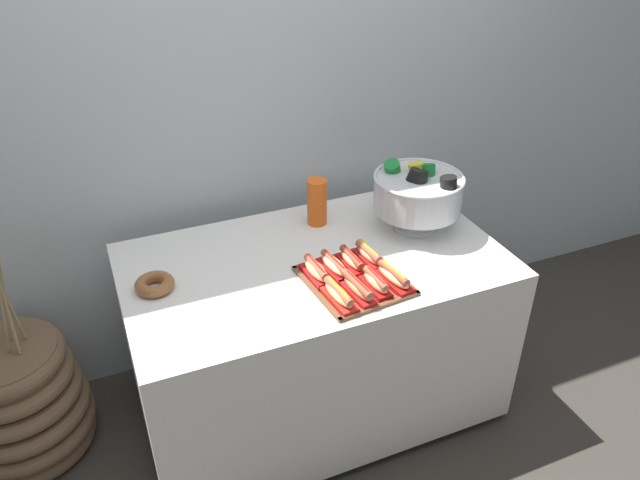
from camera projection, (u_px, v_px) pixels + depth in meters
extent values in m
plane|color=#38332D|center=(315.00, 401.00, 2.76)|extent=(10.00, 10.00, 0.00)
cube|color=#B2BCC1|center=(260.00, 80.00, 2.53)|extent=(6.00, 0.10, 2.60)
cube|color=white|center=(315.00, 332.00, 2.55)|extent=(1.45, 0.84, 0.73)
cylinder|color=black|center=(473.00, 407.00, 2.70)|extent=(0.05, 0.05, 0.04)
cylinder|color=black|center=(162.00, 389.00, 2.79)|extent=(0.05, 0.05, 0.04)
cylinder|color=black|center=(402.00, 322.00, 3.21)|extent=(0.05, 0.05, 0.04)
cylinder|color=brown|center=(18.00, 399.00, 2.43)|extent=(0.41, 0.41, 0.51)
torus|color=brown|center=(31.00, 436.00, 2.54)|extent=(0.52, 0.52, 0.08)
torus|color=brown|center=(26.00, 421.00, 2.50)|extent=(0.55, 0.55, 0.08)
torus|color=brown|center=(21.00, 407.00, 2.45)|extent=(0.53, 0.53, 0.08)
torus|color=brown|center=(15.00, 391.00, 2.41)|extent=(0.51, 0.51, 0.08)
torus|color=brown|center=(9.00, 375.00, 2.36)|extent=(0.48, 0.48, 0.08)
torus|color=brown|center=(3.00, 359.00, 2.32)|extent=(0.45, 0.45, 0.08)
cylinder|color=#937F56|center=(2.00, 291.00, 2.21)|extent=(0.06, 0.02, 0.48)
cylinder|color=#937F56|center=(4.00, 299.00, 2.24)|extent=(0.07, 0.04, 0.39)
cylinder|color=#937F56|center=(0.00, 285.00, 2.16)|extent=(0.02, 0.10, 0.57)
cube|color=brown|center=(354.00, 281.00, 2.23)|extent=(0.36, 0.39, 0.01)
cube|color=brown|center=(380.00, 305.00, 2.09)|extent=(0.33, 0.05, 0.01)
cube|color=brown|center=(331.00, 257.00, 2.35)|extent=(0.33, 0.05, 0.01)
cube|color=brown|center=(316.00, 292.00, 2.16)|extent=(0.05, 0.36, 0.01)
cube|color=brown|center=(390.00, 268.00, 2.29)|extent=(0.05, 0.36, 0.01)
cube|color=red|center=(339.00, 299.00, 2.11)|extent=(0.08, 0.18, 0.02)
ellipsoid|color=tan|center=(339.00, 294.00, 2.10)|extent=(0.07, 0.17, 0.04)
cylinder|color=#A8563D|center=(339.00, 291.00, 2.09)|extent=(0.05, 0.16, 0.03)
cylinder|color=yellow|center=(339.00, 288.00, 2.09)|extent=(0.02, 0.14, 0.01)
cube|color=red|center=(357.00, 293.00, 2.14)|extent=(0.07, 0.18, 0.02)
ellipsoid|color=tan|center=(357.00, 288.00, 2.13)|extent=(0.06, 0.17, 0.04)
cylinder|color=#9E4C38|center=(358.00, 285.00, 2.12)|extent=(0.05, 0.17, 0.03)
cylinder|color=red|center=(358.00, 281.00, 2.12)|extent=(0.02, 0.14, 0.01)
cube|color=#B21414|center=(375.00, 287.00, 2.17)|extent=(0.07, 0.16, 0.02)
ellipsoid|color=#E0BC7F|center=(376.00, 282.00, 2.16)|extent=(0.05, 0.14, 0.04)
cylinder|color=#A8563D|center=(376.00, 279.00, 2.15)|extent=(0.04, 0.14, 0.03)
cylinder|color=red|center=(376.00, 276.00, 2.15)|extent=(0.01, 0.12, 0.01)
cube|color=#B21414|center=(393.00, 281.00, 2.20)|extent=(0.09, 0.19, 0.02)
ellipsoid|color=#E0BC7F|center=(393.00, 276.00, 2.19)|extent=(0.08, 0.17, 0.04)
cylinder|color=brown|center=(394.00, 273.00, 2.18)|extent=(0.05, 0.16, 0.03)
cylinder|color=yellow|center=(394.00, 270.00, 2.18)|extent=(0.03, 0.13, 0.01)
cube|color=red|center=(316.00, 275.00, 2.24)|extent=(0.08, 0.17, 0.02)
ellipsoid|color=tan|center=(316.00, 270.00, 2.22)|extent=(0.06, 0.16, 0.04)
cylinder|color=#A8563D|center=(316.00, 267.00, 2.22)|extent=(0.04, 0.15, 0.03)
cylinder|color=red|center=(316.00, 264.00, 2.21)|extent=(0.02, 0.13, 0.01)
cube|color=red|center=(334.00, 270.00, 2.27)|extent=(0.09, 0.18, 0.02)
ellipsoid|color=beige|center=(334.00, 265.00, 2.26)|extent=(0.07, 0.17, 0.04)
cylinder|color=#A8563D|center=(334.00, 262.00, 2.25)|extent=(0.04, 0.16, 0.03)
cylinder|color=red|center=(334.00, 259.00, 2.24)|extent=(0.02, 0.13, 0.01)
cube|color=#B21414|center=(352.00, 264.00, 2.30)|extent=(0.07, 0.16, 0.02)
ellipsoid|color=#E0BC7F|center=(352.00, 260.00, 2.29)|extent=(0.05, 0.15, 0.04)
cylinder|color=brown|center=(352.00, 257.00, 2.28)|extent=(0.03, 0.15, 0.03)
cylinder|color=red|center=(352.00, 254.00, 2.27)|extent=(0.01, 0.13, 0.01)
cube|color=red|center=(369.00, 259.00, 2.33)|extent=(0.07, 0.17, 0.02)
ellipsoid|color=#E0BC7F|center=(369.00, 254.00, 2.32)|extent=(0.06, 0.15, 0.04)
cylinder|color=#A8563D|center=(369.00, 252.00, 2.31)|extent=(0.05, 0.15, 0.03)
cylinder|color=yellow|center=(369.00, 248.00, 2.30)|extent=(0.02, 0.12, 0.01)
cylinder|color=silver|center=(415.00, 225.00, 2.56)|extent=(0.18, 0.18, 0.02)
cone|color=silver|center=(416.00, 216.00, 2.54)|extent=(0.06, 0.06, 0.07)
cylinder|color=silver|center=(418.00, 193.00, 2.48)|extent=(0.36, 0.36, 0.14)
torus|color=silver|center=(419.00, 178.00, 2.44)|extent=(0.37, 0.37, 0.02)
cylinder|color=#197A33|center=(427.00, 179.00, 2.48)|extent=(0.10, 0.13, 0.14)
cylinder|color=yellow|center=(418.00, 177.00, 2.49)|extent=(0.09, 0.10, 0.14)
cylinder|color=#197A33|center=(394.00, 174.00, 2.52)|extent=(0.12, 0.11, 0.15)
cylinder|color=black|center=(412.00, 184.00, 2.44)|extent=(0.12, 0.10, 0.15)
cylinder|color=black|center=(418.00, 186.00, 2.42)|extent=(0.11, 0.11, 0.14)
cylinder|color=black|center=(449.00, 192.00, 2.38)|extent=(0.10, 0.11, 0.13)
cylinder|color=#EA5B19|center=(317.00, 211.00, 2.57)|extent=(0.08, 0.08, 0.12)
cylinder|color=#EA5B19|center=(317.00, 206.00, 2.55)|extent=(0.08, 0.08, 0.12)
cylinder|color=#EA5B19|center=(317.00, 202.00, 2.54)|extent=(0.08, 0.08, 0.12)
cylinder|color=#EA5B19|center=(317.00, 198.00, 2.53)|extent=(0.08, 0.08, 0.12)
cylinder|color=#EA5B19|center=(317.00, 193.00, 2.52)|extent=(0.08, 0.08, 0.12)
torus|color=brown|center=(155.00, 284.00, 2.18)|extent=(0.14, 0.14, 0.04)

